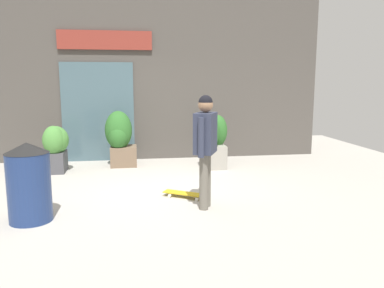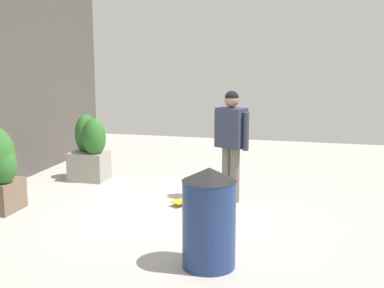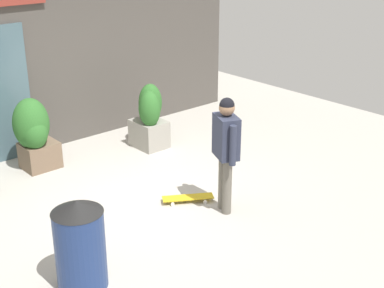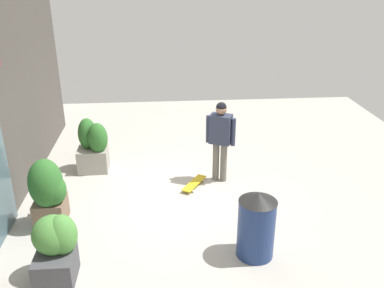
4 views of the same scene
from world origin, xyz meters
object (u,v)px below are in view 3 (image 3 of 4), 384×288
at_px(planter_box_left, 150,117).
at_px(planter_box_mid, 34,133).
at_px(skateboarder, 226,144).
at_px(trash_bin, 80,244).
at_px(skateboard, 188,198).

relative_size(planter_box_left, planter_box_mid, 0.93).
xyz_separation_m(skateboarder, planter_box_left, (0.66, 2.58, -0.45)).
height_order(planter_box_left, trash_bin, planter_box_left).
bearing_deg(planter_box_mid, planter_box_left, -12.25).
bearing_deg(planter_box_mid, trash_bin, -108.23).
distance_m(skateboard, planter_box_mid, 2.78).
height_order(skateboard, planter_box_left, planter_box_left).
bearing_deg(trash_bin, planter_box_left, 42.31).
height_order(skateboarder, planter_box_mid, skateboarder).
height_order(skateboarder, skateboard, skateboarder).
distance_m(planter_box_mid, trash_bin, 3.38).
relative_size(skateboarder, planter_box_mid, 1.36).
xyz_separation_m(skateboarder, trash_bin, (-2.39, -0.19, -0.47)).
relative_size(skateboard, trash_bin, 0.68).
height_order(skateboarder, planter_box_left, skateboarder).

